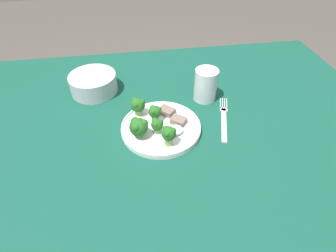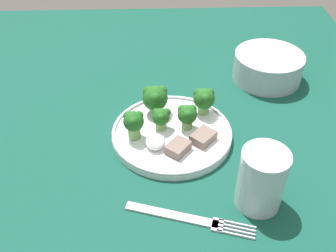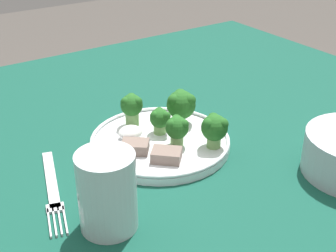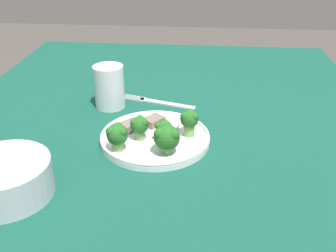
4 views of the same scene
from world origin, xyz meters
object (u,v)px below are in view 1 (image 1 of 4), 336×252
object	(u,v)px
dinner_plate	(161,127)
fork	(224,119)
cream_bowl	(94,84)
drinking_glass	(205,86)

from	to	relation	value
dinner_plate	fork	bearing A→B (deg)	4.79
cream_bowl	drinking_glass	bearing A→B (deg)	-15.10
fork	dinner_plate	bearing A→B (deg)	-175.21
fork	drinking_glass	distance (m)	0.13
dinner_plate	fork	world-z (taller)	dinner_plate
dinner_plate	cream_bowl	bearing A→B (deg)	131.09
dinner_plate	cream_bowl	distance (m)	0.31
cream_bowl	fork	bearing A→B (deg)	-28.32
dinner_plate	drinking_glass	bearing A→B (deg)	38.78
fork	drinking_glass	xyz separation A→B (m)	(-0.03, 0.12, 0.05)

